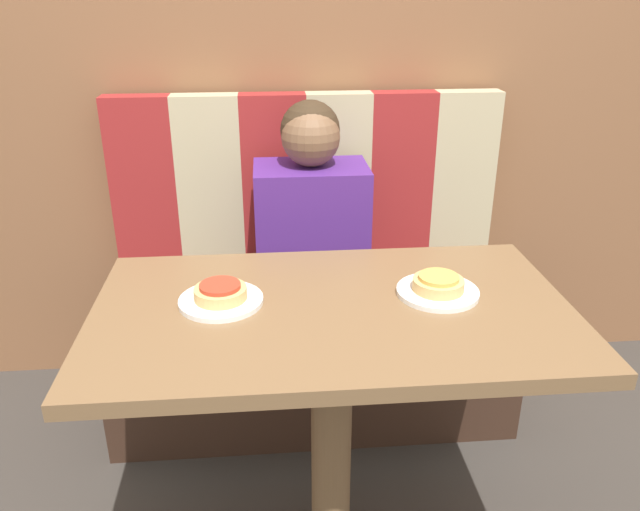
{
  "coord_description": "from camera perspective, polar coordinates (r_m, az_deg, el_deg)",
  "views": [
    {
      "loc": [
        -0.14,
        -1.23,
        1.4
      ],
      "look_at": [
        0.0,
        0.32,
        0.72
      ],
      "focal_mm": 35.0,
      "sensor_mm": 36.0,
      "label": 1
    }
  ],
  "objects": [
    {
      "name": "dining_table",
      "position": [
        1.46,
        1.12,
        -8.15
      ],
      "size": [
        1.08,
        0.63,
        0.74
      ],
      "color": "brown",
      "rests_on": "ground_plane"
    },
    {
      "name": "plate_left",
      "position": [
        1.43,
        -9.04,
        -4.1
      ],
      "size": [
        0.19,
        0.19,
        0.01
      ],
      "color": "white",
      "rests_on": "dining_table"
    },
    {
      "name": "booth_backrest",
      "position": [
        2.2,
        -1.26,
        6.48
      ],
      "size": [
        1.33,
        0.08,
        0.63
      ],
      "color": "maroon",
      "rests_on": "booth_seat"
    },
    {
      "name": "person",
      "position": [
        1.99,
        -0.82,
        4.19
      ],
      "size": [
        0.35,
        0.24,
        0.64
      ],
      "color": "#4C237A",
      "rests_on": "booth_seat"
    },
    {
      "name": "wall_back",
      "position": [
        2.2,
        -1.58,
        20.98
      ],
      "size": [
        7.0,
        0.05,
        2.6
      ],
      "color": "brown",
      "rests_on": "ground_plane"
    },
    {
      "name": "pizza_right",
      "position": [
        1.47,
        10.76,
        -2.5
      ],
      "size": [
        0.12,
        0.12,
        0.04
      ],
      "color": "tan",
      "rests_on": "plate_right"
    },
    {
      "name": "pizza_left",
      "position": [
        1.42,
        -9.1,
        -3.3
      ],
      "size": [
        0.12,
        0.12,
        0.04
      ],
      "color": "tan",
      "rests_on": "plate_left"
    },
    {
      "name": "plate_right",
      "position": [
        1.48,
        10.7,
        -3.28
      ],
      "size": [
        0.19,
        0.19,
        0.01
      ],
      "color": "white",
      "rests_on": "dining_table"
    },
    {
      "name": "booth_seat",
      "position": [
        2.22,
        -0.74,
        -8.61
      ],
      "size": [
        1.33,
        0.53,
        0.44
      ],
      "color": "#382319",
      "rests_on": "ground_plane"
    }
  ]
}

